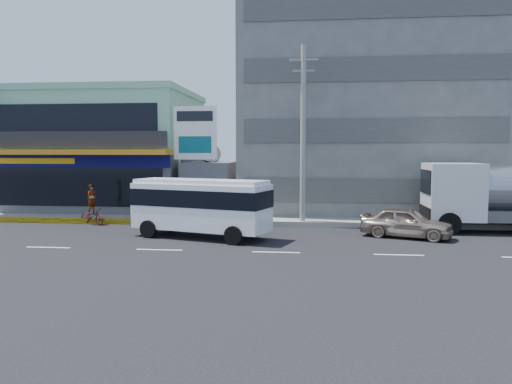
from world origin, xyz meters
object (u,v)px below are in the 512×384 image
billboard (195,139)px  motorcycle_rider (92,211)px  minibus (201,203)px  tanker_truck (508,195)px  shop_building (108,154)px  concrete_building (362,111)px  sedan (406,223)px  satellite_dish (209,161)px  utility_pole_near (303,134)px

billboard → motorcycle_rider: 7.33m
billboard → minibus: billboard is taller
billboard → tanker_truck: 17.61m
shop_building → minibus: bearing=-49.8°
billboard → minibus: size_ratio=0.97×
concrete_building → sedan: bearing=-84.3°
concrete_building → billboard: 12.17m
satellite_dish → sedan: satellite_dish is taller
shop_building → tanker_truck: shop_building is taller
billboard → concrete_building: bearing=28.9°
tanker_truck → motorcycle_rider: 22.70m
minibus → concrete_building: bearing=53.2°
minibus → motorcycle_rider: minibus is taller
sedan → tanker_truck: (5.56, 2.27, 1.18)m
shop_building → sedan: (19.08, -9.71, -3.26)m
concrete_building → minibus: size_ratio=2.25×
billboard → utility_pole_near: (6.50, -1.80, 0.22)m
utility_pole_near → satellite_dish: bearing=149.0°
shop_building → satellite_dish: bearing=-20.2°
satellite_dish → tanker_truck: satellite_dish is taller
billboard → tanker_truck: billboard is taller
tanker_truck → motorcycle_rider: size_ratio=3.95×
minibus → sedan: (9.96, 1.09, -0.95)m
satellite_dish → motorcycle_rider: 7.87m
concrete_building → billboard: (-10.50, -5.80, -2.07)m
concrete_building → motorcycle_rider: (-16.03, -8.20, -6.24)m
shop_building → concrete_building: bearing=3.4°
utility_pole_near → sedan: bearing=-32.0°
sedan → motorcycle_rider: motorcycle_rider is taller
concrete_building → satellite_dish: size_ratio=10.67×
concrete_building → satellite_dish: concrete_building is taller
utility_pole_near → tanker_truck: size_ratio=1.10×
utility_pole_near → motorcycle_rider: 12.82m
concrete_building → minibus: 15.73m
satellite_dish → minibus: size_ratio=0.21×
billboard → satellite_dish: bearing=74.5°
satellite_dish → tanker_truck: size_ratio=0.16×
utility_pole_near → tanker_truck: utility_pole_near is taller
sedan → motorcycle_rider: 17.30m
minibus → motorcycle_rider: (-7.15, 3.66, -0.93)m
billboard → motorcycle_rider: bearing=-156.5°
satellite_dish → sedan: size_ratio=0.35×
satellite_dish → tanker_truck: (16.64, -4.50, -1.66)m
shop_building → motorcycle_rider: (1.97, -7.15, -3.24)m
shop_building → motorcycle_rider: shop_building is taller
satellite_dish → motorcycle_rider: satellite_dish is taller
sedan → tanker_truck: 6.13m
satellite_dish → sedan: 13.29m
utility_pole_near → shop_building: bearing=154.9°
billboard → motorcycle_rider: billboard is taller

